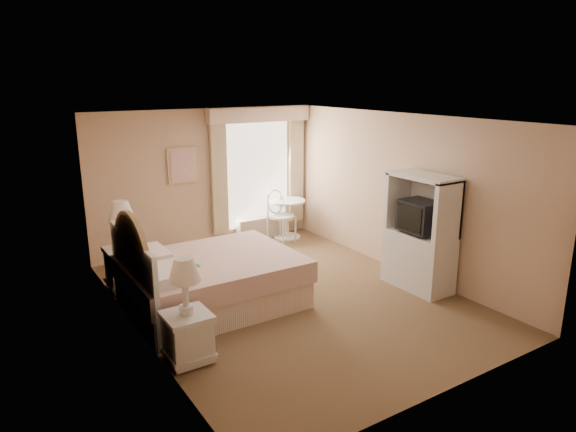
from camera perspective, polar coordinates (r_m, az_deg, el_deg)
room at (r=6.96m, az=0.07°, el=0.46°), size 4.21×5.51×2.51m
window at (r=9.69m, az=-3.18°, el=5.16°), size 2.05×0.22×2.51m
framed_art at (r=9.08m, az=-11.68°, el=5.54°), size 0.52×0.04×0.62m
bed at (r=7.04m, az=-9.23°, el=-7.07°), size 2.26×1.78×1.57m
nightstand_near at (r=5.75m, az=-11.15°, el=-11.68°), size 0.49×0.49×1.17m
nightstand_far at (r=7.86m, az=-17.68°, el=-4.32°), size 0.54×0.54×1.30m
round_table at (r=9.88m, az=-0.14°, el=0.39°), size 0.71×0.71×0.75m
cafe_chair at (r=9.63m, az=-1.01°, el=0.47°), size 0.61×0.61×0.99m
armoire at (r=7.71m, az=14.43°, el=-2.78°), size 0.51×1.02×1.70m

